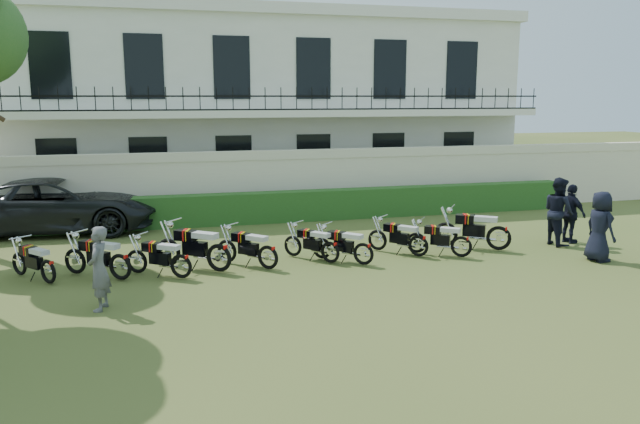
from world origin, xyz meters
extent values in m
plane|color=#3F5020|center=(0.00, 0.00, 0.00)|extent=(100.00, 100.00, 0.00)
cube|color=beige|center=(0.00, 8.00, 1.00)|extent=(30.00, 0.30, 2.00)
cube|color=beige|center=(0.00, 8.00, 2.15)|extent=(30.00, 0.35, 0.30)
cube|color=#254719|center=(1.00, 7.20, 0.50)|extent=(18.00, 0.60, 1.00)
cube|color=white|center=(0.00, 14.00, 3.50)|extent=(20.00, 8.00, 7.00)
cube|color=white|center=(0.00, 14.00, 7.20)|extent=(20.40, 8.40, 0.40)
cube|color=white|center=(0.00, 9.30, 3.50)|extent=(20.00, 1.40, 0.25)
cube|color=black|center=(0.00, 8.65, 4.10)|extent=(20.00, 0.05, 0.05)
cube|color=black|center=(0.00, 8.65, 3.65)|extent=(20.00, 0.05, 0.05)
cube|color=black|center=(-7.50, 10.02, 1.60)|extent=(1.30, 0.12, 2.20)
cube|color=black|center=(-7.50, 10.02, 5.10)|extent=(1.30, 0.12, 2.20)
cube|color=black|center=(-4.50, 10.02, 1.60)|extent=(1.30, 0.12, 2.20)
cube|color=black|center=(-4.50, 10.02, 5.10)|extent=(1.30, 0.12, 2.20)
cube|color=black|center=(-1.50, 10.02, 1.60)|extent=(1.30, 0.12, 2.20)
cube|color=black|center=(-1.50, 10.02, 5.10)|extent=(1.30, 0.12, 2.20)
cube|color=black|center=(1.50, 10.02, 1.60)|extent=(1.30, 0.12, 2.20)
cube|color=black|center=(1.50, 10.02, 5.10)|extent=(1.30, 0.12, 2.20)
cube|color=black|center=(4.50, 10.02, 1.60)|extent=(1.30, 0.12, 2.20)
cube|color=black|center=(4.50, 10.02, 5.10)|extent=(1.30, 0.12, 2.20)
cube|color=black|center=(7.50, 10.02, 1.60)|extent=(1.30, 0.12, 2.20)
cube|color=black|center=(7.50, 10.02, 5.10)|extent=(1.30, 0.12, 2.20)
torus|color=black|center=(-6.32, 1.16, 0.27)|extent=(0.41, 0.47, 0.54)
torus|color=black|center=(-7.07, 2.05, 0.27)|extent=(0.41, 0.47, 0.54)
cube|color=black|center=(-6.67, 1.57, 0.40)|extent=(0.44, 0.48, 0.27)
cube|color=black|center=(-6.80, 1.73, 0.64)|extent=(0.44, 0.46, 0.20)
cube|color=red|center=(-6.80, 1.73, 0.65)|extent=(0.18, 0.24, 0.21)
cube|color=#DFB40B|center=(-6.76, 1.68, 0.65)|extent=(0.16, 0.23, 0.21)
cube|color=silver|center=(-6.51, 1.38, 0.68)|extent=(0.48, 0.51, 0.11)
cylinder|color=silver|center=(-6.98, 1.94, 0.91)|extent=(0.43, 0.36, 0.03)
torus|color=black|center=(-4.66, 1.09, 0.30)|extent=(0.54, 0.44, 0.61)
torus|color=black|center=(-5.69, 1.87, 0.30)|extent=(0.54, 0.44, 0.61)
cube|color=black|center=(-5.13, 1.45, 0.45)|extent=(0.54, 0.47, 0.30)
cube|color=black|center=(-5.32, 1.59, 0.72)|extent=(0.51, 0.48, 0.22)
cube|color=red|center=(-5.32, 1.59, 0.73)|extent=(0.16, 0.28, 0.23)
cube|color=#DFB40B|center=(-5.27, 1.55, 0.73)|extent=(0.13, 0.27, 0.23)
cube|color=silver|center=(-4.92, 1.29, 0.76)|extent=(0.58, 0.52, 0.12)
cylinder|color=silver|center=(-5.57, 1.78, 1.01)|extent=(0.38, 0.49, 0.03)
torus|color=black|center=(-3.36, 0.92, 0.28)|extent=(0.51, 0.39, 0.56)
torus|color=black|center=(-4.33, 1.62, 0.28)|extent=(0.51, 0.39, 0.56)
cube|color=black|center=(-3.81, 1.24, 0.41)|extent=(0.51, 0.43, 0.28)
cube|color=black|center=(-3.98, 1.37, 0.66)|extent=(0.48, 0.43, 0.20)
cube|color=red|center=(-3.98, 1.37, 0.67)|extent=(0.14, 0.26, 0.21)
cube|color=#DFB40B|center=(-3.94, 1.33, 0.67)|extent=(0.11, 0.25, 0.21)
cube|color=silver|center=(-3.61, 1.10, 0.70)|extent=(0.54, 0.47, 0.11)
cylinder|color=silver|center=(-4.22, 1.54, 0.94)|extent=(0.34, 0.47, 0.03)
torus|color=black|center=(-2.40, 1.12, 0.33)|extent=(0.59, 0.50, 0.67)
torus|color=black|center=(-3.52, 2.02, 0.33)|extent=(0.59, 0.50, 0.67)
cube|color=black|center=(-2.92, 1.54, 0.50)|extent=(0.60, 0.53, 0.33)
cube|color=black|center=(-3.12, 1.69, 0.79)|extent=(0.57, 0.53, 0.24)
cube|color=red|center=(-3.12, 1.69, 0.81)|extent=(0.18, 0.31, 0.25)
cube|color=#DFB40B|center=(-3.07, 1.65, 0.81)|extent=(0.15, 0.30, 0.25)
cube|color=silver|center=(-2.68, 1.35, 0.84)|extent=(0.64, 0.58, 0.13)
cylinder|color=silver|center=(-3.39, 1.91, 1.13)|extent=(0.44, 0.54, 0.03)
torus|color=black|center=(-1.37, 1.07, 0.29)|extent=(0.47, 0.47, 0.58)
torus|color=black|center=(-2.24, 1.95, 0.29)|extent=(0.47, 0.47, 0.58)
cube|color=black|center=(-1.77, 1.47, 0.43)|extent=(0.49, 0.49, 0.29)
cube|color=black|center=(-1.93, 1.63, 0.69)|extent=(0.48, 0.48, 0.21)
cube|color=red|center=(-1.93, 1.63, 0.70)|extent=(0.18, 0.27, 0.22)
cube|color=#DFB40B|center=(-1.89, 1.59, 0.70)|extent=(0.15, 0.25, 0.22)
cube|color=silver|center=(-1.59, 1.29, 0.72)|extent=(0.53, 0.53, 0.11)
cylinder|color=silver|center=(-2.14, 1.84, 0.97)|extent=(0.43, 0.42, 0.03)
torus|color=black|center=(0.16, 1.24, 0.27)|extent=(0.41, 0.46, 0.54)
torus|color=black|center=(-0.59, 2.12, 0.27)|extent=(0.41, 0.46, 0.54)
cube|color=black|center=(-0.18, 1.64, 0.40)|extent=(0.44, 0.48, 0.27)
cube|color=black|center=(-0.32, 1.80, 0.64)|extent=(0.44, 0.45, 0.20)
cube|color=red|center=(-0.32, 1.80, 0.65)|extent=(0.18, 0.24, 0.20)
cube|color=#DFB40B|center=(-0.28, 1.76, 0.65)|extent=(0.16, 0.23, 0.20)
cube|color=silver|center=(-0.03, 1.46, 0.68)|extent=(0.48, 0.51, 0.11)
cylinder|color=silver|center=(-0.50, 2.02, 0.91)|extent=(0.42, 0.37, 0.03)
torus|color=black|center=(0.94, 0.87, 0.27)|extent=(0.45, 0.45, 0.55)
torus|color=black|center=(0.11, 1.70, 0.27)|extent=(0.45, 0.45, 0.55)
cube|color=black|center=(0.55, 1.26, 0.41)|extent=(0.47, 0.47, 0.27)
cube|color=black|center=(0.41, 1.40, 0.65)|extent=(0.45, 0.45, 0.20)
cube|color=red|center=(0.41, 1.40, 0.66)|extent=(0.17, 0.25, 0.21)
cube|color=#DFB40B|center=(0.45, 1.37, 0.66)|extent=(0.14, 0.24, 0.21)
cube|color=silver|center=(0.73, 1.08, 0.69)|extent=(0.50, 0.50, 0.11)
cylinder|color=silver|center=(0.20, 1.61, 0.92)|extent=(0.40, 0.40, 0.03)
torus|color=black|center=(2.55, 1.24, 0.28)|extent=(0.43, 0.48, 0.56)
torus|color=black|center=(1.76, 2.14, 0.28)|extent=(0.43, 0.48, 0.56)
cube|color=black|center=(2.19, 1.66, 0.41)|extent=(0.46, 0.49, 0.28)
cube|color=black|center=(2.05, 1.82, 0.66)|extent=(0.45, 0.47, 0.20)
cube|color=red|center=(2.05, 1.82, 0.67)|extent=(0.18, 0.25, 0.21)
cube|color=#DFB40B|center=(2.09, 1.78, 0.67)|extent=(0.16, 0.24, 0.21)
cube|color=silver|center=(2.35, 1.47, 0.70)|extent=(0.50, 0.53, 0.11)
cylinder|color=silver|center=(1.85, 2.04, 0.94)|extent=(0.43, 0.39, 0.03)
torus|color=black|center=(3.67, 1.00, 0.27)|extent=(0.49, 0.40, 0.55)
torus|color=black|center=(2.73, 1.70, 0.27)|extent=(0.49, 0.40, 0.55)
cube|color=black|center=(3.23, 1.32, 0.41)|extent=(0.50, 0.43, 0.27)
cube|color=black|center=(3.07, 1.45, 0.65)|extent=(0.47, 0.43, 0.20)
cube|color=red|center=(3.07, 1.45, 0.66)|extent=(0.14, 0.25, 0.21)
cube|color=#DFB40B|center=(3.11, 1.41, 0.66)|extent=(0.11, 0.25, 0.21)
cube|color=silver|center=(3.43, 1.17, 0.69)|extent=(0.53, 0.47, 0.11)
cylinder|color=silver|center=(2.83, 1.62, 0.92)|extent=(0.35, 0.45, 0.03)
torus|color=black|center=(5.07, 1.33, 0.33)|extent=(0.60, 0.47, 0.66)
torus|color=black|center=(3.93, 2.15, 0.33)|extent=(0.60, 0.47, 0.66)
cube|color=black|center=(4.54, 1.71, 0.49)|extent=(0.60, 0.51, 0.33)
cube|color=black|center=(4.34, 1.86, 0.78)|extent=(0.56, 0.51, 0.24)
cube|color=red|center=(4.34, 1.86, 0.79)|extent=(0.16, 0.31, 0.25)
cube|color=#DFB40B|center=(4.39, 1.82, 0.79)|extent=(0.13, 0.30, 0.25)
cube|color=silver|center=(4.78, 1.54, 0.83)|extent=(0.64, 0.56, 0.13)
cylinder|color=silver|center=(4.06, 2.06, 1.11)|extent=(0.41, 0.55, 0.03)
imported|color=black|center=(-7.26, 7.41, 0.82)|extent=(6.11, 3.14, 1.65)
imported|color=slate|center=(-5.46, -0.44, 0.83)|extent=(0.53, 0.68, 1.65)
imported|color=black|center=(6.39, 0.19, 0.89)|extent=(0.62, 0.90, 1.78)
imported|color=black|center=(6.47, 1.98, 0.95)|extent=(0.74, 0.94, 1.90)
imported|color=black|center=(6.96, 2.09, 0.84)|extent=(0.59, 1.04, 1.67)
camera|label=1|loc=(-4.33, -12.74, 4.09)|focal=35.00mm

